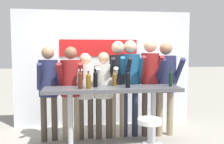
{
  "coord_description": "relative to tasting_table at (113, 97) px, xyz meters",
  "views": [
    {
      "loc": [
        -0.57,
        -4.11,
        1.64
      ],
      "look_at": [
        0.0,
        0.09,
        1.28
      ],
      "focal_mm": 40.0,
      "sensor_mm": 36.0,
      "label": 1
    }
  ],
  "objects": [
    {
      "name": "person_center_right",
      "position": [
        0.17,
        0.48,
        0.29
      ],
      "size": [
        0.4,
        0.54,
        1.82
      ],
      "rotation": [
        0.0,
        0.0,
        0.05
      ],
      "color": "gray",
      "rests_on": "ground_plane"
    },
    {
      "name": "person_far_left",
      "position": [
        -1.1,
        0.44,
        0.21
      ],
      "size": [
        0.47,
        0.58,
        1.72
      ],
      "rotation": [
        0.0,
        0.0,
        0.18
      ],
      "color": "#473D33",
      "rests_on": "ground_plane"
    },
    {
      "name": "person_rightmost",
      "position": [
        1.08,
        0.44,
        0.25
      ],
      "size": [
        0.5,
        0.6,
        1.8
      ],
      "rotation": [
        0.0,
        0.0,
        0.08
      ],
      "color": "gray",
      "rests_on": "ground_plane"
    },
    {
      "name": "wine_bottle_4",
      "position": [
        -0.29,
        0.06,
        0.31
      ],
      "size": [
        0.07,
        0.07,
        0.31
      ],
      "color": "black",
      "rests_on": "tasting_table"
    },
    {
      "name": "wine_bottle_3",
      "position": [
        1.0,
        -0.02,
        0.31
      ],
      "size": [
        0.06,
        0.06,
        0.32
      ],
      "color": "black",
      "rests_on": "tasting_table"
    },
    {
      "name": "wine_bottle_0",
      "position": [
        0.24,
        -0.08,
        0.31
      ],
      "size": [
        0.08,
        0.08,
        0.32
      ],
      "color": "black",
      "rests_on": "tasting_table"
    },
    {
      "name": "person_center_left",
      "position": [
        -0.44,
        0.47,
        0.13
      ],
      "size": [
        0.45,
        0.55,
        1.6
      ],
      "rotation": [
        0.0,
        0.0,
        0.2
      ],
      "color": "#473D33",
      "rests_on": "ground_plane"
    },
    {
      "name": "person_right",
      "position": [
        0.4,
        0.49,
        0.28
      ],
      "size": [
        0.46,
        0.59,
        1.84
      ],
      "rotation": [
        0.0,
        0.0,
        -0.07
      ],
      "color": "#23283D",
      "rests_on": "ground_plane"
    },
    {
      "name": "bar_stool",
      "position": [
        0.43,
        -0.74,
        -0.42
      ],
      "size": [
        0.36,
        0.36,
        0.68
      ],
      "color": "#B2B2B7",
      "rests_on": "ground_plane"
    },
    {
      "name": "person_far_right",
      "position": [
        0.77,
        0.45,
        0.31
      ],
      "size": [
        0.45,
        0.59,
        1.86
      ],
      "rotation": [
        0.0,
        0.0,
        -0.13
      ],
      "color": "#473D33",
      "rests_on": "ground_plane"
    },
    {
      "name": "wine_bottle_1",
      "position": [
        -0.54,
        -0.09,
        0.31
      ],
      "size": [
        0.07,
        0.07,
        0.32
      ],
      "color": "#4C1E0F",
      "rests_on": "tasting_table"
    },
    {
      "name": "wine_bottle_5",
      "position": [
        -0.41,
        -0.08,
        0.3
      ],
      "size": [
        0.08,
        0.08,
        0.28
      ],
      "color": "brown",
      "rests_on": "tasting_table"
    },
    {
      "name": "person_center",
      "position": [
        -0.11,
        0.44,
        0.14
      ],
      "size": [
        0.44,
        0.54,
        1.62
      ],
      "rotation": [
        0.0,
        0.0,
        0.08
      ],
      "color": "#473D33",
      "rests_on": "ground_plane"
    },
    {
      "name": "tasting_table",
      "position": [
        0.0,
        0.0,
        0.0
      ],
      "size": [
        2.29,
        0.58,
        1.03
      ],
      "color": "#4C4C51",
      "rests_on": "ground_plane"
    },
    {
      "name": "wine_bottle_2",
      "position": [
        0.05,
        0.14,
        0.3
      ],
      "size": [
        0.07,
        0.07,
        0.28
      ],
      "color": "brown",
      "rests_on": "tasting_table"
    },
    {
      "name": "person_left",
      "position": [
        -0.7,
        0.46,
        0.2
      ],
      "size": [
        0.47,
        0.56,
        1.72
      ],
      "rotation": [
        0.0,
        0.0,
        -0.04
      ],
      "color": "gray",
      "rests_on": "ground_plane"
    },
    {
      "name": "back_wall",
      "position": [
        -0.0,
        1.38,
        0.4
      ],
      "size": [
        3.89,
        0.12,
        2.51
      ],
      "color": "silver",
      "rests_on": "ground_plane"
    }
  ]
}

